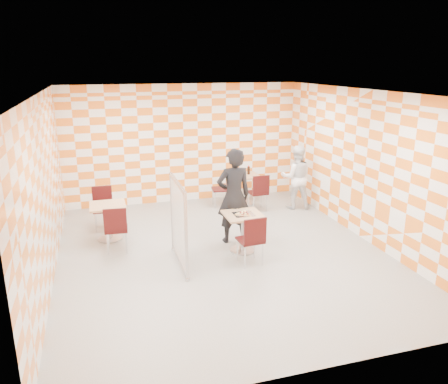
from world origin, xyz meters
name	(u,v)px	position (x,y,z in m)	size (l,w,h in m)	color
room_shell	(214,170)	(0.00, 0.54, 1.50)	(7.00, 7.00, 7.00)	#9A9A94
main_table	(243,226)	(0.42, -0.01, 0.51)	(0.70, 0.70, 0.75)	tan
second_table	(245,184)	(1.42, 2.80, 0.51)	(0.70, 0.70, 0.75)	tan
empty_table	(108,216)	(-2.02, 1.30, 0.51)	(0.70, 0.70, 0.75)	tan
chair_main_front	(252,237)	(0.37, -0.66, 0.54)	(0.45, 0.46, 0.92)	#330A0A
chair_second_front	(259,190)	(1.54, 2.09, 0.54)	(0.43, 0.44, 0.92)	#330A0A
chair_second_side	(224,185)	(0.85, 2.72, 0.54)	(0.47, 0.46, 0.92)	#330A0A
chair_empty_near	(116,226)	(-1.91, 0.57, 0.54)	(0.45, 0.46, 0.92)	#330A0A
chair_empty_far	(103,204)	(-2.11, 2.02, 0.54)	(0.43, 0.44, 0.92)	#330A0A
partition	(179,223)	(-0.86, -0.26, 0.79)	(0.08, 1.38, 1.55)	white
man_dark	(234,196)	(0.39, 0.51, 0.96)	(0.70, 0.46, 1.91)	black
man_white	(296,177)	(2.51, 2.10, 0.79)	(0.77, 0.60, 1.58)	white
pizza_on_foil	(244,213)	(0.42, -0.03, 0.77)	(0.40, 0.40, 0.04)	silver
sport_bottle	(238,172)	(1.26, 2.86, 0.84)	(0.06, 0.06, 0.20)	white
soda_bottle	(249,170)	(1.54, 2.85, 0.85)	(0.07, 0.07, 0.23)	black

